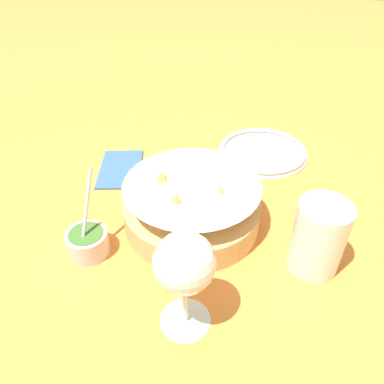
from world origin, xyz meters
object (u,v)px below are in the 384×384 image
Objects in this scene: wine_glass at (184,266)px; beer_mug at (318,238)px; sauce_cup at (88,241)px; side_plate at (263,151)px; food_basket at (191,206)px.

beer_mug is at bearing -42.73° from wine_glass.
wine_glass is at bearing 137.27° from beer_mug.
side_plate is (0.36, -0.19, -0.01)m from sauce_cup.
sauce_cup reaches higher than food_basket.
food_basket is 1.70× the size of sauce_cup.
wine_glass is at bearing 178.05° from side_plate.
wine_glass is 0.78× the size of side_plate.
side_plate is at bearing -15.29° from food_basket.
wine_glass is (-0.06, -0.18, 0.08)m from sauce_cup.
food_basket is at bearing -47.92° from sauce_cup.
wine_glass is 1.26× the size of beer_mug.
food_basket is 0.16m from sauce_cup.
wine_glass is 0.21m from beer_mug.
wine_glass is (-0.17, -0.05, 0.07)m from food_basket.
beer_mug is at bearing -155.21° from side_plate.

